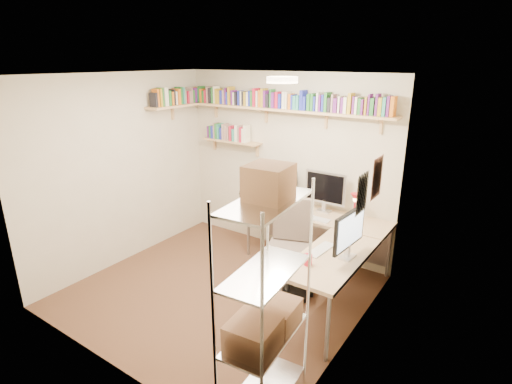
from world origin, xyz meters
TOP-DOWN VIEW (x-y plane):
  - ground at (0.00, 0.00)m, footprint 3.20×3.20m
  - room_shell at (0.00, 0.00)m, footprint 3.24×3.04m
  - wall_shelves at (-0.42, 1.29)m, footprint 3.12×1.09m
  - corner_desk at (0.70, 0.97)m, footprint 1.98×1.93m
  - office_chair at (0.68, 0.48)m, footprint 0.64×0.64m
  - wire_rack at (1.36, -1.10)m, footprint 0.46×0.83m

SIDE VIEW (x-z plane):
  - ground at x=0.00m, z-range 0.00..0.00m
  - office_chair at x=0.68m, z-range -0.09..1.04m
  - corner_desk at x=0.70m, z-range 0.09..1.38m
  - wire_rack at x=1.36m, z-range 0.07..2.06m
  - room_shell at x=0.00m, z-range 0.29..2.81m
  - wall_shelves at x=-0.42m, z-range 1.62..2.42m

